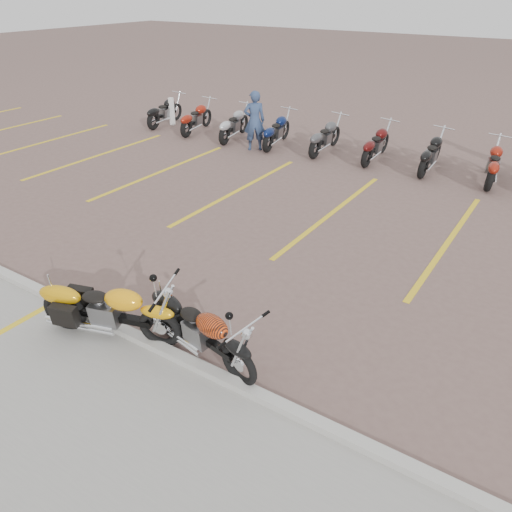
{
  "coord_description": "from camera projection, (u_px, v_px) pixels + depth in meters",
  "views": [
    {
      "loc": [
        4.44,
        -6.05,
        4.81
      ],
      "look_at": [
        0.4,
        0.09,
        0.75
      ],
      "focal_mm": 35.0,
      "sensor_mm": 36.0,
      "label": 1
    }
  ],
  "objects": [
    {
      "name": "ground",
      "position": [
        234.0,
        289.0,
        8.89
      ],
      "size": [
        100.0,
        100.0,
        0.0
      ],
      "primitive_type": "plane",
      "color": "#6F574F",
      "rests_on": "ground"
    },
    {
      "name": "concrete_apron",
      "position": [
        2.0,
        470.0,
        5.59
      ],
      "size": [
        60.0,
        5.0,
        0.01
      ],
      "primitive_type": "cube",
      "color": "#9E9B93",
      "rests_on": "ground"
    },
    {
      "name": "curb",
      "position": [
        156.0,
        346.0,
        7.4
      ],
      "size": [
        60.0,
        0.18,
        0.12
      ],
      "primitive_type": "cube",
      "color": "#ADAAA3",
      "rests_on": "ground"
    },
    {
      "name": "parking_stripes",
      "position": [
        332.0,
        213.0,
        11.81
      ],
      "size": [
        38.0,
        5.5,
        0.01
      ],
      "primitive_type": null,
      "color": "gold",
      "rests_on": "ground"
    },
    {
      "name": "yellow_cruiser",
      "position": [
        108.0,
        311.0,
        7.48
      ],
      "size": [
        2.24,
        0.82,
        0.95
      ],
      "rotation": [
        0.11,
        0.0,
        0.3
      ],
      "color": "black",
      "rests_on": "ground"
    },
    {
      "name": "flame_cruiser",
      "position": [
        201.0,
        331.0,
        7.1
      ],
      "size": [
        2.16,
        0.56,
        0.9
      ],
      "rotation": [
        0.09,
        0.0,
        -0.19
      ],
      "color": "black",
      "rests_on": "ground"
    },
    {
      "name": "person_a",
      "position": [
        254.0,
        121.0,
        15.79
      ],
      "size": [
        0.81,
        0.78,
        1.87
      ],
      "primitive_type": "imported",
      "rotation": [
        0.0,
        0.0,
        3.85
      ],
      "color": "navy",
      "rests_on": "ground"
    },
    {
      "name": "bollard",
      "position": [
        172.0,
        111.0,
        18.81
      ],
      "size": [
        0.17,
        0.17,
        1.0
      ],
      "primitive_type": "cube",
      "rotation": [
        0.0,
        0.0,
        0.18
      ],
      "color": "white",
      "rests_on": "ground"
    },
    {
      "name": "bg_bike_row",
      "position": [
        399.0,
        149.0,
        14.41
      ],
      "size": [
        19.06,
        2.07,
        1.1
      ],
      "color": "black",
      "rests_on": "ground"
    }
  ]
}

